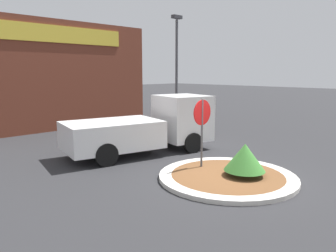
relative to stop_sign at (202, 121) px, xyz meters
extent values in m
plane|color=#2D2D30|center=(-0.11, -1.13, -1.67)|extent=(120.00, 120.00, 0.00)
cylinder|color=beige|center=(-0.11, -1.13, -1.61)|extent=(4.20, 4.20, 0.13)
cylinder|color=brown|center=(-0.11, -1.13, -1.61)|extent=(3.45, 3.45, 0.13)
cylinder|color=#4C4C51|center=(0.00, 0.00, -0.48)|extent=(0.07, 0.07, 2.38)
cylinder|color=#B71414|center=(0.00, 0.00, 0.27)|extent=(0.83, 0.03, 0.83)
cylinder|color=brown|center=(0.18, -1.54, -1.46)|extent=(0.08, 0.08, 0.16)
cone|color=#3D7F33|center=(0.18, -1.54, -0.96)|extent=(1.24, 1.24, 0.83)
cube|color=white|center=(2.00, 2.76, -0.36)|extent=(2.31, 2.46, 1.89)
cube|color=white|center=(-1.13, 3.46, -0.79)|extent=(3.96, 2.94, 1.03)
cube|color=black|center=(2.65, 2.61, -0.03)|extent=(0.45, 1.84, 0.66)
cylinder|color=black|center=(2.05, 3.79, -1.26)|extent=(0.86, 0.42, 0.83)
cylinder|color=black|center=(1.60, 1.81, -1.26)|extent=(0.86, 0.42, 0.83)
cylinder|color=black|center=(-1.54, 4.60, -1.26)|extent=(0.86, 0.42, 0.83)
cylinder|color=black|center=(-1.99, 2.62, -1.26)|extent=(0.86, 0.42, 0.83)
cube|color=brown|center=(-0.26, 13.38, 1.36)|extent=(12.93, 6.00, 6.06)
cube|color=gold|center=(-0.26, 10.35, 3.58)|extent=(9.05, 0.08, 0.90)
cylinder|color=#4C4C51|center=(6.78, 7.74, 1.53)|extent=(0.16, 0.16, 6.41)
cube|color=#38383D|center=(6.78, 7.74, 4.89)|extent=(0.70, 0.30, 0.20)
camera|label=1|loc=(-8.17, -6.75, 1.58)|focal=35.00mm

